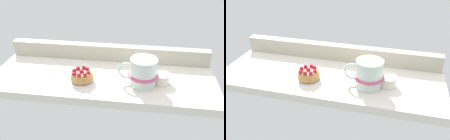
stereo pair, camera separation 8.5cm
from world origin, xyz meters
The scene contains 7 objects.
ground_plane centered at (0.00, 0.00, -1.49)cm, with size 81.06×30.54×2.98cm, color silver.
window_rail_back centered at (0.00, 13.39, 3.15)cm, with size 79.44×3.75×6.31cm, color #B2AD99.
dessert_plate centered at (-6.36, -5.01, 0.29)cm, with size 10.25×10.25×0.62cm.
raspberry_tart centered at (-6.39, -5.03, 2.33)cm, with size 7.80×7.80×4.19cm.
coffee_mug centered at (14.50, -3.81, 4.64)cm, with size 13.75×10.31×9.57cm.
dessert_fork centered at (-21.76, -2.54, 0.30)cm, with size 16.16×9.60×0.60cm.
sugar_bowl centered at (21.00, -2.15, 1.93)cm, with size 6.25×6.25×3.57cm.
Camera 2 is at (23.34, -76.34, 45.78)cm, focal length 40.27 mm.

